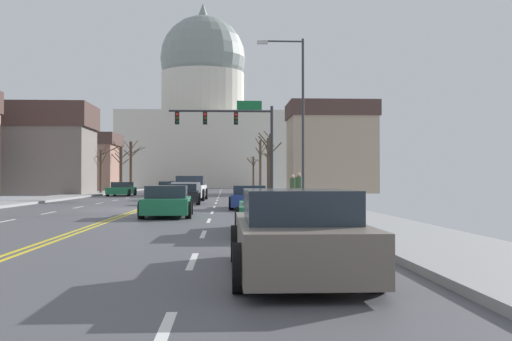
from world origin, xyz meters
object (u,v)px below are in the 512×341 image
object	(u,v)px
sedan_near_03	(167,202)
sedan_oncoming_03	(184,185)
street_lamp_right	(297,107)
pedestrian_01	(299,187)
sedan_near_01	(183,194)
sedan_oncoming_00	(122,189)
sedan_near_04	(273,212)
signal_gantry	(236,127)
pickup_truck_near_00	(190,189)
sedan_near_02	(249,198)
sedan_oncoming_02	(177,186)
sedan_oncoming_01	(167,188)
pedestrian_00	(293,186)
bicycle_parked	(297,197)
sedan_near_05	(296,235)

from	to	relation	value
sedan_near_03	sedan_oncoming_03	xyz separation A→B (m)	(-3.59, 62.35, 0.03)
street_lamp_right	pedestrian_01	size ratio (longest dim) A/B	5.35
pedestrian_01	sedan_oncoming_03	bearing A→B (deg)	99.78
sedan_near_01	sedan_oncoming_00	world-z (taller)	sedan_oncoming_00
sedan_oncoming_00	sedan_near_04	bearing A→B (deg)	-74.46
sedan_near_04	signal_gantry	bearing A→B (deg)	90.99
pickup_truck_near_00	sedan_near_02	bearing A→B (deg)	-73.83
sedan_oncoming_00	sedan_oncoming_02	world-z (taller)	sedan_oncoming_02
sedan_oncoming_00	sedan_near_01	bearing A→B (deg)	-70.21
pickup_truck_near_00	sedan_oncoming_01	xyz separation A→B (m)	(-3.53, 20.51, -0.17)
pedestrian_01	pedestrian_00	bearing A→B (deg)	85.97
signal_gantry	sedan_oncoming_00	bearing A→B (deg)	141.37
sedan_oncoming_00	sedan_oncoming_02	distance (m)	19.37
street_lamp_right	bicycle_parked	world-z (taller)	street_lamp_right
sedan_oncoming_02	pedestrian_00	distance (m)	36.38
sedan_near_04	sedan_oncoming_02	distance (m)	56.95
sedan_near_03	sedan_oncoming_01	bearing A→B (deg)	95.49
sedan_near_01	sedan_near_02	xyz separation A→B (m)	(3.67, -5.60, -0.02)
sedan_near_04	sedan_oncoming_02	xyz separation A→B (m)	(-7.05, 56.51, 0.03)
sedan_oncoming_01	bicycle_parked	xyz separation A→B (m)	(9.97, -29.54, -0.10)
sedan_near_03	sedan_oncoming_03	size ratio (longest dim) A/B	1.00
sedan_near_02	sedan_oncoming_03	distance (m)	56.66
sedan_near_03	sedan_oncoming_02	size ratio (longest dim) A/B	1.01
signal_gantry	bicycle_parked	xyz separation A→B (m)	(3.17, -12.47, -4.91)
signal_gantry	sedan_oncoming_02	world-z (taller)	signal_gantry
sedan_near_04	sedan_oncoming_01	xyz separation A→B (m)	(-7.31, 46.58, 0.03)
pickup_truck_near_00	sedan_near_01	distance (m)	7.10
sedan_near_05	sedan_oncoming_03	bearing A→B (deg)	95.14
bicycle_parked	pickup_truck_near_00	bearing A→B (deg)	125.50
signal_gantry	sedan_oncoming_02	xyz separation A→B (m)	(-6.54, 26.99, -4.81)
sedan_near_05	pedestrian_00	size ratio (longest dim) A/B	2.91
sedan_oncoming_00	sedan_oncoming_01	xyz separation A→B (m)	(3.10, 9.15, 0.02)
street_lamp_right	pickup_truck_near_00	bearing A→B (deg)	121.23
sedan_near_04	sedan_near_05	world-z (taller)	sedan_near_05
sedan_oncoming_00	sedan_oncoming_02	size ratio (longest dim) A/B	1.06
sedan_near_03	sedan_near_05	size ratio (longest dim) A/B	0.95
pedestrian_00	bicycle_parked	size ratio (longest dim) A/B	0.91
signal_gantry	sedan_near_05	distance (m)	37.01
sedan_oncoming_02	street_lamp_right	bearing A→B (deg)	-76.80
sedan_near_02	pedestrian_01	xyz separation A→B (m)	(2.53, 0.84, 0.51)
street_lamp_right	sedan_near_02	size ratio (longest dim) A/B	1.85
sedan_oncoming_01	street_lamp_right	bearing A→B (deg)	-72.34
sedan_near_04	sedan_near_05	size ratio (longest dim) A/B	0.99
pedestrian_00	sedan_near_02	bearing A→B (deg)	-110.49
pickup_truck_near_00	pedestrian_00	world-z (taller)	pedestrian_00
sedan_near_02	sedan_oncoming_01	xyz separation A→B (m)	(-7.21, 33.19, 0.04)
pickup_truck_near_00	pedestrian_00	bearing A→B (deg)	-34.09
pedestrian_00	sedan_near_05	bearing A→B (deg)	-96.27
sedan_near_02	street_lamp_right	bearing A→B (deg)	40.77
sedan_near_02	sedan_near_03	bearing A→B (deg)	-119.25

